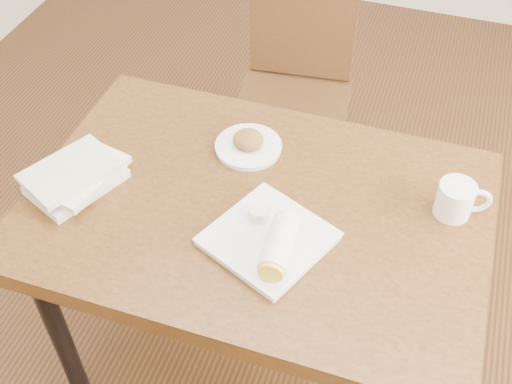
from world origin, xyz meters
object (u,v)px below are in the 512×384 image
(table, at_px, (256,225))
(coffee_mug, at_px, (457,199))
(chair_far, at_px, (296,79))
(plate_burrito, at_px, (271,240))
(plate_scone, at_px, (248,144))
(book_stack, at_px, (76,176))

(table, height_order, coffee_mug, coffee_mug)
(chair_far, distance_m, plate_burrito, 1.03)
(table, xyz_separation_m, plate_burrito, (0.08, -0.13, 0.11))
(plate_scone, height_order, plate_burrito, plate_burrito)
(coffee_mug, height_order, plate_burrito, coffee_mug)
(plate_burrito, height_order, book_stack, plate_burrito)
(chair_far, height_order, plate_burrito, chair_far)
(plate_burrito, relative_size, book_stack, 1.21)
(coffee_mug, bearing_deg, plate_burrito, -147.70)
(coffee_mug, xyz_separation_m, book_stack, (-1.00, -0.23, -0.02))
(plate_scone, bearing_deg, chair_far, 92.71)
(chair_far, bearing_deg, table, -81.82)
(table, height_order, plate_burrito, plate_burrito)
(chair_far, relative_size, book_stack, 3.21)
(plate_scone, relative_size, coffee_mug, 1.36)
(coffee_mug, bearing_deg, plate_scone, 173.91)
(plate_scone, relative_size, book_stack, 0.66)
(chair_far, distance_m, book_stack, 1.04)
(plate_burrito, bearing_deg, book_stack, 175.82)
(coffee_mug, distance_m, plate_burrito, 0.50)
(plate_scone, distance_m, coffee_mug, 0.60)
(table, relative_size, book_stack, 4.17)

